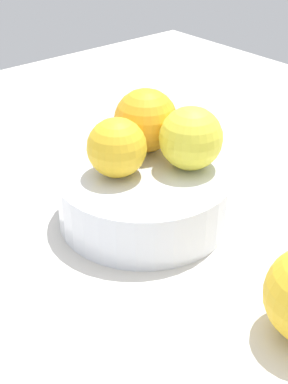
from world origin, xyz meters
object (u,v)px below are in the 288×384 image
at_px(orange_in_bowl_0, 117,148).
at_px(orange_in_bowl_1, 146,120).
at_px(fruit_bowl, 144,197).
at_px(orange_in_bowl_2, 191,138).

relative_size(orange_in_bowl_0, orange_in_bowl_1, 0.87).
bearing_deg(fruit_bowl, orange_in_bowl_1, 47.94).
distance_m(orange_in_bowl_0, orange_in_bowl_1, 0.07).
xyz_separation_m(fruit_bowl, orange_in_bowl_0, (-0.02, 0.02, 0.06)).
bearing_deg(orange_in_bowl_1, fruit_bowl, -132.06).
relative_size(fruit_bowl, orange_in_bowl_0, 2.98).
bearing_deg(orange_in_bowl_1, orange_in_bowl_2, -81.67).
height_order(fruit_bowl, orange_in_bowl_2, orange_in_bowl_2).
bearing_deg(orange_in_bowl_1, orange_in_bowl_0, -157.14).
height_order(orange_in_bowl_1, orange_in_bowl_2, orange_in_bowl_1).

